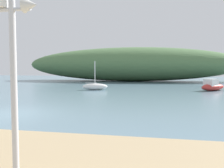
{
  "coord_description": "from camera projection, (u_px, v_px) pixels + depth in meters",
  "views": [
    {
      "loc": [
        7.32,
        -10.66,
        2.25
      ],
      "look_at": [
        4.03,
        5.71,
        1.17
      ],
      "focal_mm": 38.85,
      "sensor_mm": 36.0,
      "label": 1
    }
  ],
  "objects": [
    {
      "name": "distant_hill",
      "position": [
        131.0,
        64.0,
        42.89
      ],
      "size": [
        38.04,
        10.3,
        5.94
      ],
      "primitive_type": "ellipsoid",
      "color": "#517547",
      "rests_on": "ground"
    },
    {
      "name": "motorboat_west_reach",
      "position": [
        212.0,
        86.0,
        24.41
      ],
      "size": [
        3.21,
        3.29,
        1.19
      ],
      "color": "#B72D28",
      "rests_on": "ground"
    },
    {
      "name": "sailboat_inner_mooring",
      "position": [
        95.0,
        87.0,
        25.22
      ],
      "size": [
        2.79,
        1.63,
        3.0
      ],
      "color": "white",
      "rests_on": "ground"
    },
    {
      "name": "mast_structure",
      "position": [
        0.0,
        16.0,
        4.47
      ],
      "size": [
        1.16,
        0.56,
        3.62
      ],
      "color": "silver",
      "rests_on": "beach_sand"
    },
    {
      "name": "ground_plane",
      "position": [
        10.0,
        114.0,
        12.02
      ],
      "size": [
        120.0,
        120.0,
        0.0
      ],
      "primitive_type": "plane",
      "color": "slate"
    }
  ]
}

